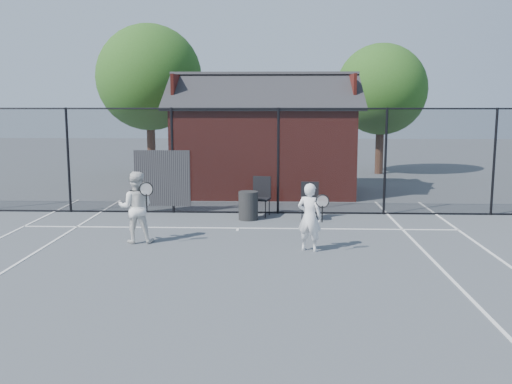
{
  "coord_description": "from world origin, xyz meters",
  "views": [
    {
      "loc": [
        0.99,
        -11.01,
        3.12
      ],
      "look_at": [
        0.49,
        1.9,
        1.1
      ],
      "focal_mm": 40.0,
      "sensor_mm": 36.0,
      "label": 1
    }
  ],
  "objects_px": {
    "player_back": "(136,207)",
    "chair_left": "(260,197)",
    "clubhouse": "(264,147)",
    "player_front": "(310,217)",
    "chair_right": "(310,202)",
    "waste_bin": "(248,206)"
  },
  "relations": [
    {
      "from": "player_back",
      "to": "chair_left",
      "type": "distance_m",
      "value": 4.14
    },
    {
      "from": "player_back",
      "to": "chair_right",
      "type": "xyz_separation_m",
      "value": [
        4.04,
        2.64,
        -0.31
      ]
    },
    {
      "from": "clubhouse",
      "to": "chair_left",
      "type": "relative_size",
      "value": 6.08
    },
    {
      "from": "chair_right",
      "to": "player_front",
      "type": "bearing_deg",
      "value": -90.04
    },
    {
      "from": "chair_left",
      "to": "player_front",
      "type": "bearing_deg",
      "value": -59.36
    },
    {
      "from": "clubhouse",
      "to": "player_back",
      "type": "xyz_separation_m",
      "value": [
        -2.69,
        -7.54,
        -0.8
      ]
    },
    {
      "from": "player_back",
      "to": "player_front",
      "type": "bearing_deg",
      "value": -8.73
    },
    {
      "from": "chair_right",
      "to": "waste_bin",
      "type": "height_order",
      "value": "chair_right"
    },
    {
      "from": "player_back",
      "to": "chair_left",
      "type": "xyz_separation_m",
      "value": [
        2.69,
        3.14,
        -0.27
      ]
    },
    {
      "from": "player_front",
      "to": "chair_right",
      "type": "distance_m",
      "value": 3.25
    },
    {
      "from": "clubhouse",
      "to": "player_front",
      "type": "bearing_deg",
      "value": -81.8
    },
    {
      "from": "player_front",
      "to": "waste_bin",
      "type": "bearing_deg",
      "value": 114.46
    },
    {
      "from": "player_front",
      "to": "player_back",
      "type": "distance_m",
      "value": 3.91
    },
    {
      "from": "clubhouse",
      "to": "player_back",
      "type": "relative_size",
      "value": 4.03
    },
    {
      "from": "clubhouse",
      "to": "player_front",
      "type": "xyz_separation_m",
      "value": [
        1.17,
        -8.13,
        -0.88
      ]
    },
    {
      "from": "player_back",
      "to": "chair_left",
      "type": "relative_size",
      "value": 1.51
    },
    {
      "from": "player_back",
      "to": "chair_right",
      "type": "height_order",
      "value": "player_back"
    },
    {
      "from": "chair_right",
      "to": "clubhouse",
      "type": "bearing_deg",
      "value": 108.55
    },
    {
      "from": "player_front",
      "to": "chair_right",
      "type": "height_order",
      "value": "player_front"
    },
    {
      "from": "chair_right",
      "to": "waste_bin",
      "type": "relative_size",
      "value": 1.29
    },
    {
      "from": "player_back",
      "to": "chair_right",
      "type": "bearing_deg",
      "value": 33.17
    },
    {
      "from": "player_front",
      "to": "clubhouse",
      "type": "bearing_deg",
      "value": 98.2
    }
  ]
}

